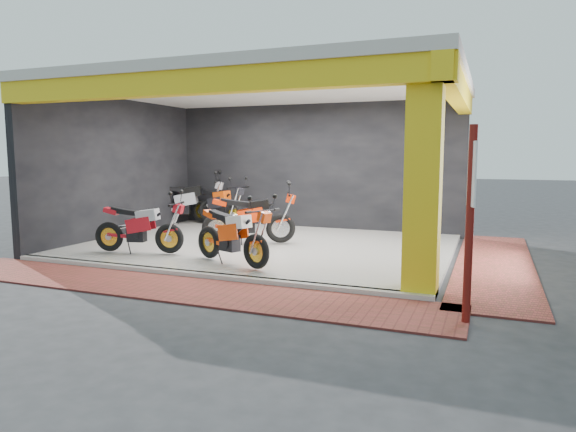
# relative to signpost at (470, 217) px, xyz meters

# --- Properties ---
(ground) EXTENTS (80.00, 80.00, 0.00)m
(ground) POSITION_rel_signpost_xyz_m (-4.46, 1.88, -1.35)
(ground) COLOR #2D2D30
(ground) RESTS_ON ground
(showroom_floor) EXTENTS (8.00, 6.00, 0.10)m
(showroom_floor) POSITION_rel_signpost_xyz_m (-4.46, 3.88, -1.30)
(showroom_floor) COLOR silver
(showroom_floor) RESTS_ON ground
(showroom_ceiling) EXTENTS (8.40, 6.40, 0.20)m
(showroom_ceiling) POSITION_rel_signpost_xyz_m (-4.46, 3.88, 2.25)
(showroom_ceiling) COLOR beige
(showroom_ceiling) RESTS_ON corner_column
(back_wall) EXTENTS (8.20, 0.20, 3.50)m
(back_wall) POSITION_rel_signpost_xyz_m (-4.46, 6.98, 0.40)
(back_wall) COLOR black
(back_wall) RESTS_ON ground
(left_wall) EXTENTS (0.20, 6.20, 3.50)m
(left_wall) POSITION_rel_signpost_xyz_m (-8.56, 3.88, 0.40)
(left_wall) COLOR black
(left_wall) RESTS_ON ground
(corner_column) EXTENTS (0.50, 0.50, 3.50)m
(corner_column) POSITION_rel_signpost_xyz_m (-0.71, 1.13, 0.40)
(corner_column) COLOR yellow
(corner_column) RESTS_ON ground
(header_beam_front) EXTENTS (8.40, 0.30, 0.40)m
(header_beam_front) POSITION_rel_signpost_xyz_m (-4.46, 0.88, 1.95)
(header_beam_front) COLOR yellow
(header_beam_front) RESTS_ON corner_column
(header_beam_right) EXTENTS (0.30, 6.40, 0.40)m
(header_beam_right) POSITION_rel_signpost_xyz_m (-0.46, 3.88, 1.95)
(header_beam_right) COLOR yellow
(header_beam_right) RESTS_ON corner_column
(floor_kerb) EXTENTS (8.00, 0.20, 0.10)m
(floor_kerb) POSITION_rel_signpost_xyz_m (-4.46, 0.86, -1.30)
(floor_kerb) COLOR silver
(floor_kerb) RESTS_ON ground
(paver_front) EXTENTS (9.00, 1.40, 0.03)m
(paver_front) POSITION_rel_signpost_xyz_m (-4.46, 0.08, -1.34)
(paver_front) COLOR #933630
(paver_front) RESTS_ON ground
(paver_right) EXTENTS (1.40, 7.00, 0.03)m
(paver_right) POSITION_rel_signpost_xyz_m (0.34, 3.88, -1.34)
(paver_right) COLOR #933630
(paver_right) RESTS_ON ground
(signpost) EXTENTS (0.12, 0.34, 2.47)m
(signpost) POSITION_rel_signpost_xyz_m (0.00, 0.00, 0.00)
(signpost) COLOR #5F130E
(signpost) RESTS_ON ground
(moto_hero) EXTENTS (2.22, 1.52, 1.27)m
(moto_hero) POSITION_rel_signpost_xyz_m (-3.54, 1.38, -0.62)
(moto_hero) COLOR #EA4109
(moto_hero) RESTS_ON showroom_floor
(moto_row_a) EXTENTS (2.15, 1.15, 1.24)m
(moto_row_a) POSITION_rel_signpost_xyz_m (-5.79, 2.03, -0.63)
(moto_row_a) COLOR #B0121C
(moto_row_a) RESTS_ON showroom_floor
(moto_row_b) EXTENTS (2.37, 1.66, 1.36)m
(moto_row_b) POSITION_rel_signpost_xyz_m (-4.17, 4.00, -0.57)
(moto_row_b) COLOR #FE340A
(moto_row_b) RESTS_ON showroom_floor
(moto_row_c) EXTENTS (2.36, 1.49, 1.35)m
(moto_row_c) POSITION_rel_signpost_xyz_m (-6.41, 6.00, -0.58)
(moto_row_c) COLOR black
(moto_row_c) RESTS_ON showroom_floor
(moto_row_d) EXTENTS (2.60, 1.67, 1.49)m
(moto_row_d) POSITION_rel_signpost_xyz_m (-7.38, 6.43, -0.51)
(moto_row_d) COLOR #98999F
(moto_row_d) RESTS_ON showroom_floor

